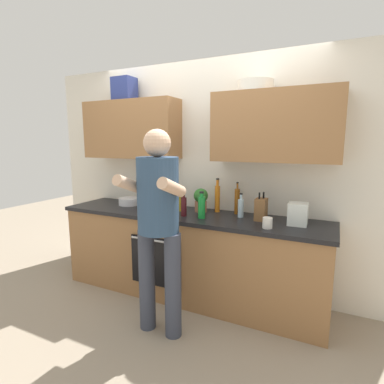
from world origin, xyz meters
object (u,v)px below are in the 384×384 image
at_px(bottle_water, 241,208).
at_px(knife_block, 261,209).
at_px(cup_tea, 144,204).
at_px(cup_coffee, 267,223).
at_px(mixing_bowl, 129,201).
at_px(bottle_juice, 217,198).
at_px(bottle_soda, 202,207).
at_px(person_standing, 158,217).
at_px(bottle_vinegar, 144,203).
at_px(bottle_oil, 181,201).
at_px(grocery_bag_produce, 298,214).
at_px(bottle_wine, 184,206).
at_px(potted_herb, 201,199).
at_px(bottle_syrup, 237,201).

height_order(bottle_water, knife_block, knife_block).
bearing_deg(cup_tea, cup_coffee, -7.47).
bearing_deg(mixing_bowl, bottle_juice, 5.94).
height_order(bottle_soda, mixing_bowl, bottle_soda).
relative_size(bottle_juice, cup_coffee, 3.79).
relative_size(cup_tea, knife_block, 0.36).
height_order(person_standing, bottle_soda, person_standing).
bearing_deg(bottle_vinegar, bottle_soda, -0.40).
xyz_separation_m(bottle_water, bottle_juice, (-0.29, 0.11, 0.06)).
height_order(bottle_juice, bottle_vinegar, bottle_juice).
distance_m(bottle_oil, grocery_bag_produce, 1.20).
bearing_deg(knife_block, bottle_vinegar, -172.26).
height_order(bottle_soda, grocery_bag_produce, bottle_soda).
relative_size(bottle_wine, bottle_vinegar, 1.03).
distance_m(cup_tea, knife_block, 1.29).
relative_size(bottle_oil, potted_herb, 1.07).
relative_size(cup_tea, mixing_bowl, 0.39).
distance_m(person_standing, bottle_oil, 0.79).
xyz_separation_m(bottle_juice, mixing_bowl, (-1.07, -0.11, -0.11)).
bearing_deg(mixing_bowl, knife_block, -1.15).
bearing_deg(person_standing, potted_herb, 88.78).
bearing_deg(bottle_oil, person_standing, -75.89).
relative_size(bottle_water, grocery_bag_produce, 1.22).
distance_m(bottle_juice, knife_block, 0.52).
height_order(bottle_juice, bottle_syrup, bottle_juice).
bearing_deg(bottle_syrup, mixing_bowl, -174.86).
relative_size(bottle_soda, bottle_vinegar, 1.17).
bearing_deg(cup_coffee, bottle_soda, 173.57).
bearing_deg(bottle_syrup, knife_block, -27.60).
distance_m(cup_tea, cup_coffee, 1.42).
bearing_deg(bottle_water, bottle_syrup, 122.65).
xyz_separation_m(bottle_water, potted_herb, (-0.45, 0.04, 0.04)).
distance_m(knife_block, grocery_bag_produce, 0.34).
xyz_separation_m(person_standing, bottle_vinegar, (-0.55, 0.58, -0.05)).
relative_size(bottle_syrup, knife_block, 1.23).
relative_size(person_standing, bottle_water, 7.22).
relative_size(bottle_vinegar, grocery_bag_produce, 1.14).
bearing_deg(bottle_juice, cup_coffee, -32.39).
bearing_deg(knife_block, person_standing, -131.94).
xyz_separation_m(cup_tea, cup_coffee, (1.41, -0.18, -0.00)).
height_order(bottle_vinegar, potted_herb, potted_herb).
bearing_deg(grocery_bag_produce, person_standing, -143.88).
height_order(bottle_water, bottle_vinegar, bottle_water).
bearing_deg(bottle_oil, bottle_vinegar, -152.98).
distance_m(bottle_oil, bottle_vinegar, 0.40).
bearing_deg(mixing_bowl, grocery_bag_produce, -1.37).
xyz_separation_m(bottle_soda, bottle_oil, (-0.33, 0.19, -0.00)).
relative_size(bottle_wine, potted_herb, 0.93).
bearing_deg(bottle_juice, bottle_oil, -161.09).
distance_m(bottle_oil, cup_tea, 0.44).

